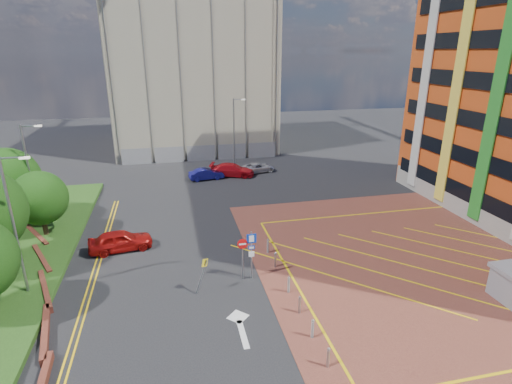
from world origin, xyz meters
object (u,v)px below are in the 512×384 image
object	(u,v)px
sign_cluster	(248,251)
warning_sign	(203,272)
lamp_back	(235,129)
lamp_left_far	(30,172)
car_blue_back	(206,174)
car_red_back	(232,170)
tree_c	(40,198)
car_silver_back	(258,168)
car_red_left	(120,241)
tree_d	(7,180)
lamp_left_near	(14,221)

from	to	relation	value
sign_cluster	warning_sign	size ratio (longest dim) A/B	1.43
lamp_back	sign_cluster	world-z (taller)	lamp_back
sign_cluster	lamp_left_far	bearing A→B (deg)	143.18
car_blue_back	car_red_back	size ratio (longest dim) A/B	0.77
tree_c	car_silver_back	bearing A→B (deg)	34.49
tree_c	sign_cluster	world-z (taller)	tree_c
car_red_left	car_silver_back	bearing A→B (deg)	-48.56
sign_cluster	car_red_back	size ratio (longest dim) A/B	0.65
tree_c	warning_sign	bearing A→B (deg)	-42.38
tree_c	tree_d	bearing A→B (deg)	135.00
car_red_back	lamp_left_far	bearing A→B (deg)	140.04
lamp_left_near	car_silver_back	xyz separation A→B (m)	(18.41, 21.39, -4.11)
lamp_left_far	car_red_back	size ratio (longest dim) A/B	1.62
lamp_back	car_red_left	world-z (taller)	lamp_back
car_red_back	lamp_left_near	bearing A→B (deg)	162.01
car_blue_back	lamp_left_far	bearing A→B (deg)	117.16
warning_sign	lamp_left_near	bearing A→B (deg)	168.62
warning_sign	sign_cluster	bearing A→B (deg)	18.77
car_red_left	lamp_left_far	bearing A→B (deg)	42.18
sign_cluster	lamp_left_near	bearing A→B (deg)	175.44
car_red_left	lamp_left_near	bearing A→B (deg)	126.05
lamp_left_near	car_red_back	size ratio (longest dim) A/B	1.62
lamp_left_far	sign_cluster	distance (m)	18.58
warning_sign	car_red_left	distance (m)	8.48
warning_sign	car_blue_back	size ratio (longest dim) A/B	0.59
lamp_back	car_red_back	world-z (taller)	lamp_back
tree_d	lamp_back	world-z (taller)	lamp_back
lamp_left_near	lamp_back	xyz separation A→B (m)	(16.50, 26.00, -0.30)
warning_sign	car_blue_back	distance (m)	22.01
tree_d	car_silver_back	bearing A→B (deg)	24.79
lamp_left_far	car_silver_back	distance (m)	23.73
lamp_back	car_red_left	xyz separation A→B (m)	(-11.85, -21.33, -3.62)
sign_cluster	car_silver_back	xyz separation A→B (m)	(5.70, 22.41, -1.40)
car_silver_back	car_red_back	bearing A→B (deg)	91.95
lamp_left_near	sign_cluster	xyz separation A→B (m)	(12.72, -1.02, -2.71)
tree_d	car_blue_back	xyz separation A→B (m)	(16.32, 8.88, -3.25)
warning_sign	car_red_back	distance (m)	23.18
tree_d	sign_cluster	bearing A→B (deg)	-35.58
lamp_back	sign_cluster	distance (m)	27.38
tree_c	tree_d	xyz separation A→B (m)	(-3.00, 3.00, 0.68)
tree_d	warning_sign	distance (m)	19.21
tree_d	lamp_left_far	size ratio (longest dim) A/B	0.76
sign_cluster	car_red_back	bearing A→B (deg)	83.36
lamp_back	sign_cluster	size ratio (longest dim) A/B	2.50
car_blue_back	car_red_back	bearing A→B (deg)	-84.98
car_red_left	car_red_back	world-z (taller)	car_red_left
tree_c	lamp_left_near	world-z (taller)	lamp_left_near
lamp_left_near	lamp_left_far	bearing A→B (deg)	101.31
lamp_left_far	warning_sign	distance (m)	17.17
lamp_left_far	car_silver_back	size ratio (longest dim) A/B	2.02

